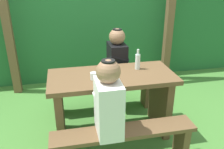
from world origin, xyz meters
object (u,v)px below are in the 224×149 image
Objects in this scene: picnic_table at (112,95)px; bench_far at (104,89)px; drinking_glass at (94,76)px; bench_near at (124,140)px; person_white_shirt at (108,101)px; bottle_left at (138,61)px; person_black_coat at (117,58)px.

picnic_table is 1.00× the size of bench_far.
bench_far is 18.53× the size of drinking_glass.
bench_near is (0.00, -0.56, -0.21)m from picnic_table.
picnic_table is 0.60m from bench_near.
bench_near is at bearing -90.00° from picnic_table.
person_white_shirt is (-0.15, 0.00, 0.46)m from bench_near.
bench_near is 0.48m from person_white_shirt.
drinking_glass is (-0.21, -0.07, 0.29)m from picnic_table.
bench_near is at bearing -90.00° from bench_far.
person_white_shirt is at bearing -82.68° from drinking_glass.
picnic_table reaches higher than bench_near.
bench_near is at bearing -66.34° from drinking_glass.
drinking_glass is (-0.21, -0.63, 0.50)m from bench_far.
bottle_left is (0.33, 0.67, 0.56)m from bench_near.
person_white_shirt is 9.52× the size of drinking_glass.
bench_far is at bearing 178.98° from person_black_coat.
bench_far is 0.49m from person_black_coat.
drinking_glass is at bearing 97.32° from person_white_shirt.
bench_near is at bearing -99.47° from person_black_coat.
bench_near and bench_far have the same top height.
bench_far is at bearing 90.00° from picnic_table.
picnic_table is 0.49m from bottle_left.
person_black_coat is (0.34, 1.11, 0.00)m from person_white_shirt.
person_white_shirt is 1.00× the size of person_black_coat.
picnic_table is 0.63m from person_white_shirt.
drinking_glass is (-0.21, 0.48, 0.50)m from bench_near.
person_black_coat reaches higher than bench_near.
bench_far is 0.83m from drinking_glass.
bench_far is at bearing 71.46° from drinking_glass.
bottle_left is at bearing 54.25° from person_white_shirt.
bench_near is 5.86× the size of bottle_left.
person_black_coat is at bearing -1.02° from bench_far.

